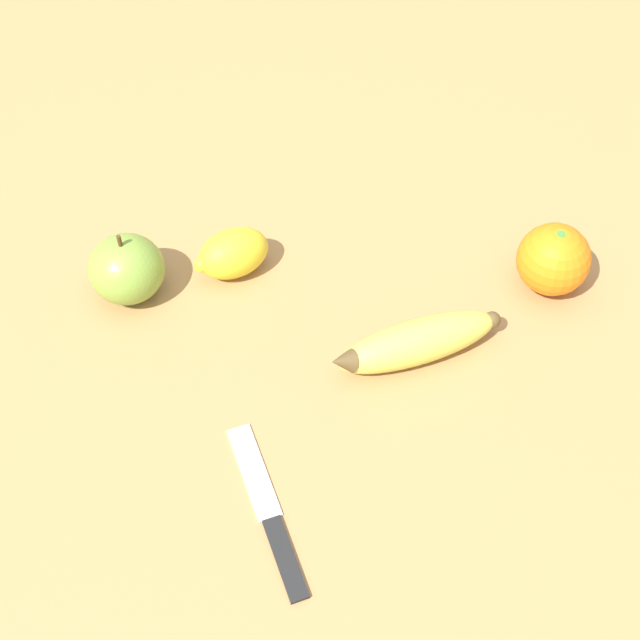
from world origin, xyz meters
name	(u,v)px	position (x,y,z in m)	size (l,w,h in m)	color
ground_plane	(334,380)	(0.00, 0.00, 0.00)	(3.00, 3.00, 0.00)	#A87A47
banana	(416,342)	(0.02, -0.08, 0.02)	(0.09, 0.18, 0.04)	#DBCC4C
orange	(553,259)	(0.11, -0.23, 0.04)	(0.08, 0.08, 0.08)	orange
apple	(127,269)	(0.13, 0.20, 0.04)	(0.08, 0.08, 0.08)	olive
lemon	(233,253)	(0.15, 0.10, 0.03)	(0.08, 0.09, 0.05)	yellow
paring_knife	(269,514)	(-0.14, 0.07, 0.00)	(0.17, 0.07, 0.01)	silver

